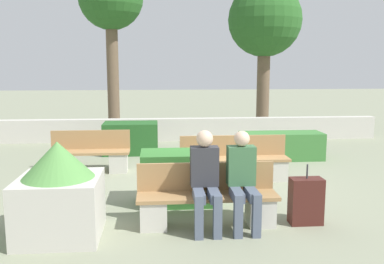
{
  "coord_description": "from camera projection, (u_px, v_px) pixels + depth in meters",
  "views": [
    {
      "loc": [
        -0.69,
        -7.81,
        2.22
      ],
      "look_at": [
        -0.0,
        0.5,
        0.9
      ],
      "focal_mm": 40.0,
      "sensor_mm": 36.0,
      "label": 1
    }
  ],
  "objects": [
    {
      "name": "ground_plane",
      "position": [
        194.0,
        183.0,
        8.09
      ],
      "size": [
        60.0,
        60.0,
        0.0
      ],
      "primitive_type": "plane",
      "color": "gray"
    },
    {
      "name": "perimeter_wall",
      "position": [
        181.0,
        129.0,
        12.56
      ],
      "size": [
        11.7,
        0.3,
        0.66
      ],
      "color": "beige",
      "rests_on": "ground_plane"
    },
    {
      "name": "bench_front",
      "position": [
        207.0,
        202.0,
        5.94
      ],
      "size": [
        1.95,
        0.49,
        0.85
      ],
      "color": "#A37A4C",
      "rests_on": "ground_plane"
    },
    {
      "name": "bench_left_side",
      "position": [
        234.0,
        163.0,
        8.25
      ],
      "size": [
        2.09,
        0.48,
        0.85
      ],
      "rotation": [
        0.0,
        0.0,
        -0.04
      ],
      "color": "#A37A4C",
      "rests_on": "ground_plane"
    },
    {
      "name": "bench_right_side",
      "position": [
        90.0,
        157.0,
        8.89
      ],
      "size": [
        1.64,
        0.48,
        0.85
      ],
      "rotation": [
        0.0,
        0.0,
        -0.07
      ],
      "color": "#A37A4C",
      "rests_on": "ground_plane"
    },
    {
      "name": "person_seated_man",
      "position": [
        205.0,
        176.0,
        5.74
      ],
      "size": [
        0.38,
        0.63,
        1.34
      ],
      "color": "#515B70",
      "rests_on": "ground_plane"
    },
    {
      "name": "person_seated_woman",
      "position": [
        243.0,
        176.0,
        5.78
      ],
      "size": [
        0.38,
        0.63,
        1.33
      ],
      "color": "#515B70",
      "rests_on": "ground_plane"
    },
    {
      "name": "hedge_block_near_left",
      "position": [
        281.0,
        146.0,
        10.09
      ],
      "size": [
        1.93,
        0.7,
        0.64
      ],
      "color": "#3D7A38",
      "rests_on": "ground_plane"
    },
    {
      "name": "hedge_block_mid_left",
      "position": [
        131.0,
        138.0,
        10.73
      ],
      "size": [
        1.35,
        0.82,
        0.78
      ],
      "color": "#235623",
      "rests_on": "ground_plane"
    },
    {
      "name": "hedge_block_mid_right",
      "position": [
        179.0,
        177.0,
        6.88
      ],
      "size": [
        1.2,
        0.72,
        0.84
      ],
      "color": "#33702D",
      "rests_on": "ground_plane"
    },
    {
      "name": "planter_corner_right",
      "position": [
        59.0,
        192.0,
        5.5
      ],
      "size": [
        1.04,
        1.04,
        1.26
      ],
      "color": "beige",
      "rests_on": "ground_plane"
    },
    {
      "name": "suitcase",
      "position": [
        306.0,
        201.0,
        5.99
      ],
      "size": [
        0.45,
        0.25,
        0.86
      ],
      "color": "#471E19",
      "rests_on": "ground_plane"
    },
    {
      "name": "tree_leftmost",
      "position": [
        111.0,
        2.0,
        13.32
      ],
      "size": [
        2.03,
        2.03,
        5.31
      ],
      "color": "brown",
      "rests_on": "ground_plane"
    },
    {
      "name": "tree_center_left",
      "position": [
        265.0,
        22.0,
        14.08
      ],
      "size": [
        2.43,
        2.43,
        4.89
      ],
      "color": "brown",
      "rests_on": "ground_plane"
    }
  ]
}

